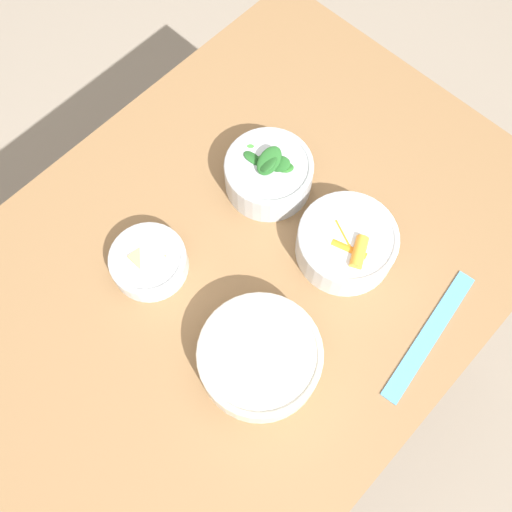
{
  "coord_description": "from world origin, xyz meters",
  "views": [
    {
      "loc": [
        0.19,
        0.27,
        1.67
      ],
      "look_at": [
        -0.06,
        0.02,
        0.81
      ],
      "focal_mm": 40.0,
      "sensor_mm": 36.0,
      "label": 1
    }
  ],
  "objects": [
    {
      "name": "dining_table",
      "position": [
        0.0,
        0.0,
        0.64
      ],
      "size": [
        1.15,
        0.76,
        0.78
      ],
      "color": "olive",
      "rests_on": "ground_plane"
    },
    {
      "name": "bowl_greens",
      "position": [
        -0.19,
        -0.07,
        0.81
      ],
      "size": [
        0.15,
        0.15,
        0.1
      ],
      "color": "silver",
      "rests_on": "dining_table"
    },
    {
      "name": "bowl_beans_hotdog",
      "position": [
        0.05,
        0.14,
        0.81
      ],
      "size": [
        0.19,
        0.19,
        0.07
      ],
      "color": "silver",
      "rests_on": "dining_table"
    },
    {
      "name": "ruler",
      "position": [
        -0.16,
        0.31,
        0.78
      ],
      "size": [
        0.25,
        0.06,
        0.0
      ],
      "color": "#4C99E0",
      "rests_on": "dining_table"
    },
    {
      "name": "ground_plane",
      "position": [
        0.0,
        0.0,
        0.0
      ],
      "size": [
        10.0,
        10.0,
        0.0
      ],
      "primitive_type": "plane",
      "color": "gray"
    },
    {
      "name": "bowl_cookies",
      "position": [
        0.06,
        -0.1,
        0.8
      ],
      "size": [
        0.13,
        0.13,
        0.05
      ],
      "color": "silver",
      "rests_on": "dining_table"
    },
    {
      "name": "bowl_carrots",
      "position": [
        -0.18,
        0.11,
        0.81
      ],
      "size": [
        0.16,
        0.16,
        0.07
      ],
      "color": "silver",
      "rests_on": "dining_table"
    }
  ]
}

